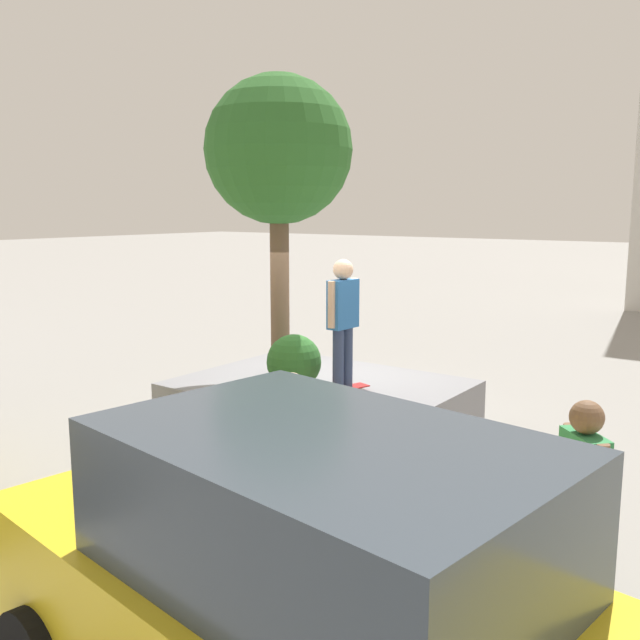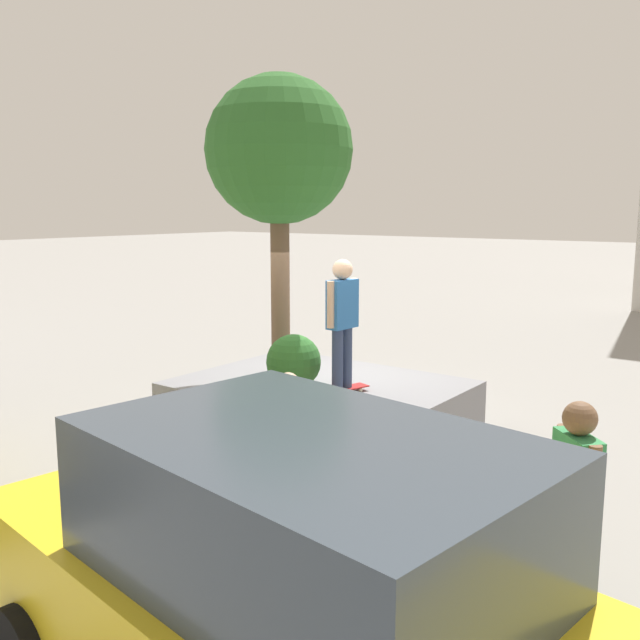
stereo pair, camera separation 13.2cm
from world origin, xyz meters
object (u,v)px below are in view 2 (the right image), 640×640
(planter_ledge, at_px, (320,405))
(skateboarder, at_px, (342,315))
(taxi_cab, at_px, (290,599))
(pedestrian_crossing, at_px, (575,491))
(plaza_tree, at_px, (279,153))
(skateboard, at_px, (342,389))
(passerby_with_bag, at_px, (289,435))

(planter_ledge, distance_m, skateboarder, 1.57)
(planter_ledge, xyz_separation_m, taxi_cab, (-3.52, 4.99, 0.68))
(skateboarder, height_order, pedestrian_crossing, skateboarder)
(plaza_tree, relative_size, skateboard, 5.25)
(planter_ledge, bearing_deg, skateboard, 152.08)
(planter_ledge, relative_size, skateboard, 4.57)
(skateboarder, xyz_separation_m, pedestrian_crossing, (-3.71, 2.16, -0.77))
(planter_ledge, xyz_separation_m, pedestrian_crossing, (-4.31, 2.49, 0.64))
(planter_ledge, relative_size, passerby_with_bag, 2.48)
(skateboarder, relative_size, passerby_with_bag, 1.14)
(taxi_cab, height_order, passerby_with_bag, taxi_cab)
(skateboarder, bearing_deg, passerby_with_bag, 112.05)
(skateboarder, distance_m, taxi_cab, 5.55)
(skateboarder, bearing_deg, taxi_cab, 122.00)
(pedestrian_crossing, bearing_deg, skateboarder, -30.29)
(skateboard, bearing_deg, planter_ledge, -27.92)
(skateboard, xyz_separation_m, taxi_cab, (-2.92, 4.67, 0.28))
(plaza_tree, bearing_deg, skateboarder, 164.84)
(passerby_with_bag, bearing_deg, skateboard, -67.95)
(skateboarder, bearing_deg, pedestrian_crossing, 149.71)
(planter_ledge, distance_m, skateboard, 0.79)
(taxi_cab, height_order, pedestrian_crossing, taxi_cab)
(pedestrian_crossing, relative_size, passerby_with_bag, 1.11)
(planter_ledge, bearing_deg, passerby_with_bag, 120.63)
(taxi_cab, distance_m, pedestrian_crossing, 2.63)
(planter_ledge, relative_size, taxi_cab, 0.84)
(skateboard, bearing_deg, passerby_with_bag, 112.05)
(skateboard, height_order, pedestrian_crossing, pedestrian_crossing)
(skateboarder, distance_m, passerby_with_bag, 2.55)
(taxi_cab, relative_size, passerby_with_bag, 2.95)
(skateboarder, xyz_separation_m, taxi_cab, (-2.92, 4.67, -0.73))
(skateboarder, height_order, passerby_with_bag, skateboarder)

